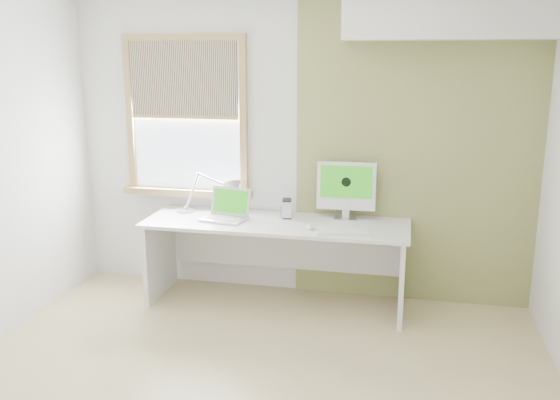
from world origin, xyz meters
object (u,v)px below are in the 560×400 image
(desk, at_px, (277,242))
(desk_lamp, at_px, (224,192))
(external_drive, at_px, (287,208))
(imac, at_px, (346,187))
(laptop, at_px, (227,212))

(desk, bearing_deg, desk_lamp, 167.40)
(desk, relative_size, external_drive, 13.77)
(external_drive, distance_m, imac, 0.53)
(laptop, bearing_deg, imac, 13.10)
(imac, bearing_deg, laptop, -166.90)
(desk, xyz_separation_m, external_drive, (0.06, 0.09, 0.27))
(desk, height_order, desk_lamp, desk_lamp)
(desk_lamp, height_order, laptop, desk_lamp)
(external_drive, height_order, imac, imac)
(external_drive, bearing_deg, desk_lamp, 177.67)
(desk, height_order, laptop, laptop)
(desk, bearing_deg, imac, 16.93)
(laptop, bearing_deg, external_drive, 16.79)
(imac, bearing_deg, external_drive, -170.67)
(desk, distance_m, imac, 0.74)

